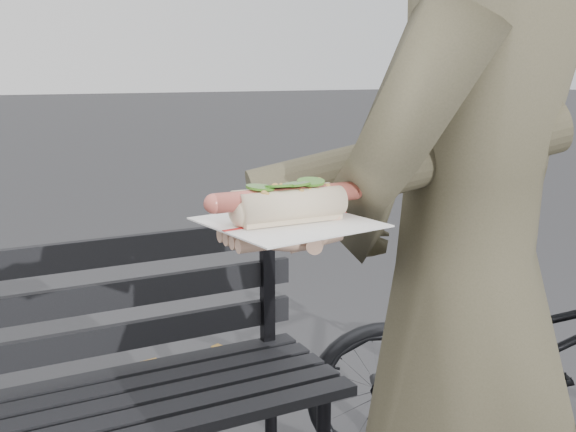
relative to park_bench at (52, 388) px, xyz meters
name	(u,v)px	position (x,y,z in m)	size (l,w,h in m)	color
park_bench	(52,388)	(0.00, 0.00, 0.00)	(1.50, 0.44, 0.88)	black
bicycle	(529,349)	(1.52, -0.19, -0.12)	(0.53, 1.53, 0.80)	black
person	(465,314)	(0.58, -0.89, 0.40)	(0.67, 0.44, 1.84)	#43402D
held_hotdog	(383,174)	(0.38, -0.91, 0.66)	(0.62, 0.30, 0.20)	#43402D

